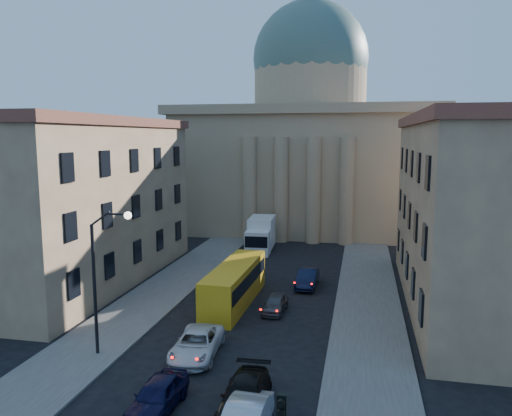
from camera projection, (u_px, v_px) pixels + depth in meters
The scene contains 13 objects.
sidewalk_left at pixel (151, 300), 39.89m from camera, with size 5.00×60.00×0.15m, color #55514D.
sidewalk_right at pixel (368, 316), 36.38m from camera, with size 5.00×60.00×0.15m, color #55514D.
church at pixel (309, 144), 72.72m from camera, with size 68.02×28.76×36.60m.
building_left at pixel (78, 200), 44.47m from camera, with size 11.60×26.60×14.70m.
building_right at pixel (487, 212), 37.45m from camera, with size 11.60×26.60×14.70m.
street_lamp at pixel (102, 270), 29.15m from camera, with size 2.62×0.44×8.83m.
car_left_near at pixel (157, 396), 23.80m from camera, with size 1.85×4.61×1.57m, color black.
car_left_mid at pixel (197, 344), 29.80m from camera, with size 2.51×5.44×1.51m, color silver.
car_right_mid at pixel (245, 397), 23.72m from camera, with size 2.14×5.27×1.53m, color black.
car_right_far at pixel (275, 304), 37.33m from camera, with size 1.51×3.74×1.28m, color #47474C.
car_right_distant at pixel (307, 278), 43.56m from camera, with size 1.64×4.71×1.55m, color black.
city_bus at pixel (235, 283), 39.06m from camera, with size 2.74×10.98×3.08m.
box_truck at pixel (261, 235), 57.33m from camera, with size 3.06×6.95×3.74m.
Camera 1 is at (7.76, -17.83, 13.06)m, focal length 35.00 mm.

